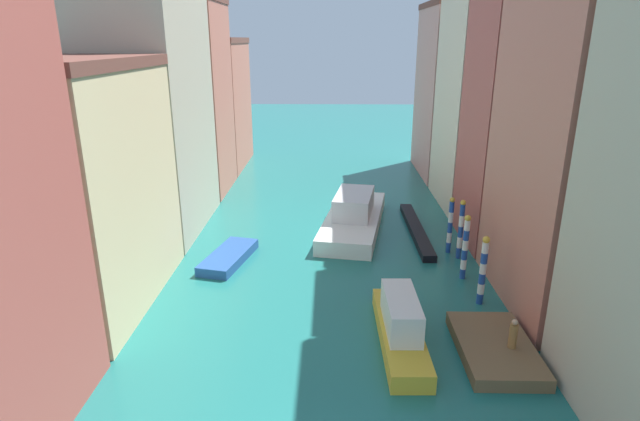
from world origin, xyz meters
name	(u,v)px	position (x,y,z in m)	size (l,w,h in m)	color
ground_plane	(329,226)	(0.00, 24.50, 0.00)	(154.00, 154.00, 0.00)	#1E6B66
building_left_1	(74,187)	(-13.09, 12.68, 6.41)	(7.30, 11.66, 12.79)	beige
building_left_2	(144,93)	(-13.09, 24.24, 9.98)	(7.30, 11.35, 19.93)	#BCB299
building_left_3	(185,96)	(-13.09, 34.36, 8.71)	(7.30, 8.39, 17.39)	#C6705B
building_left_4	(211,103)	(-13.09, 44.28, 6.89)	(7.30, 11.30, 13.77)	#C6705B
building_right_1	(602,89)	(13.09, 13.14, 11.32)	(7.30, 10.27, 22.61)	#C6705B
building_right_2	(532,84)	(13.09, 21.97, 10.86)	(7.30, 7.24, 21.71)	#B25147
building_right_3	(492,81)	(13.09, 30.51, 10.36)	(7.30, 9.61, 20.70)	beige
building_right_4	(458,91)	(13.09, 41.26, 8.55)	(7.30, 11.25, 17.08)	tan
waterfront_dock	(495,348)	(7.59, 7.84, 0.30)	(3.25, 5.45, 0.61)	brown
person_on_dock	(513,335)	(8.18, 7.48, 1.25)	(0.36, 0.36, 1.40)	olive
mooring_pole_0	(483,270)	(8.21, 12.57, 2.00)	(0.39, 0.39, 3.90)	#1E479E
mooring_pole_1	(465,246)	(8.02, 15.62, 2.05)	(0.37, 0.37, 4.00)	#1E479E
mooring_pole_2	(461,229)	(8.48, 18.61, 2.04)	(0.35, 0.35, 3.98)	#1E479E
mooring_pole_3	(450,224)	(8.02, 19.55, 1.98)	(0.34, 0.34, 3.86)	#1E479E
vaporetto_white	(354,216)	(1.86, 24.11, 0.95)	(5.78, 12.39, 2.74)	white
gondola_black	(416,230)	(6.44, 23.12, 0.25)	(0.99, 10.80, 0.50)	black
motorboat_0	(400,325)	(3.39, 8.69, 0.93)	(1.97, 7.59, 2.38)	gold
motorboat_1	(229,257)	(-6.43, 17.75, 0.31)	(3.20, 5.65, 0.62)	#234C93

